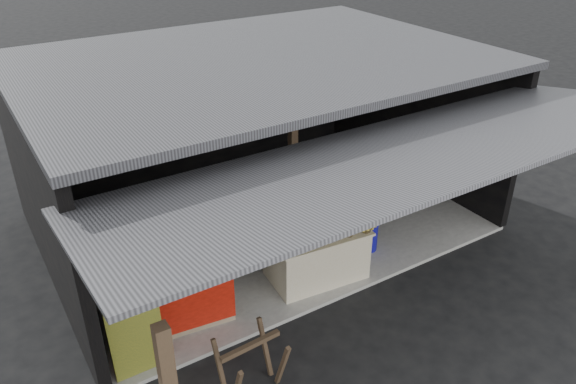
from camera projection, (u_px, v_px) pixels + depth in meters
ground at (345, 298)px, 8.27m from camera, size 80.00×80.00×0.00m
concrete_slab at (261, 220)px, 10.11m from camera, size 7.00×5.00×0.06m
shophouse at (248, 106)px, 9.35m from camera, size 7.40×7.29×3.02m
banana_table at (316, 253)px, 8.46m from camera, size 1.56×1.05×0.81m
banana_pile at (317, 226)px, 8.23m from camera, size 1.43×0.95×0.16m
white_crate at (290, 225)px, 9.00m from camera, size 0.91×0.64×0.97m
neighbor_stall at (174, 294)px, 7.53m from camera, size 1.53×0.83×1.51m
green_signboard at (137, 339)px, 6.74m from camera, size 0.65×0.13×0.98m
sawhorse at (251, 362)px, 6.52m from camera, size 0.78×0.70×0.76m
water_barrel at (368, 236)px, 9.18m from camera, size 0.32×0.32×0.47m
plastic_chair at (346, 175)px, 10.63m from camera, size 0.44×0.44×0.78m
magenta_rug at (354, 196)px, 10.84m from camera, size 1.59×1.14×0.01m
picture_frames at (190, 85)px, 10.90m from camera, size 1.62×0.04×0.46m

